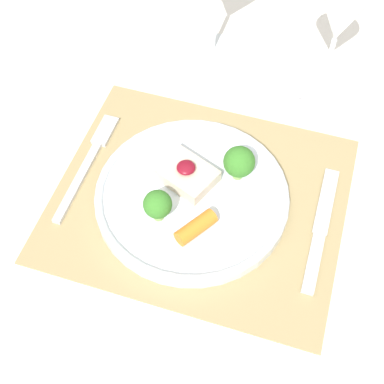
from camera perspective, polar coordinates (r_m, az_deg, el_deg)
The scene contains 8 objects.
ground_plane at distance 1.44m, azimuth 0.47°, elevation -17.42°, with size 8.00×8.00×0.00m, color #4C4742.
dining_table at distance 0.82m, azimuth 0.78°, elevation -3.70°, with size 1.37×1.25×0.74m.
placemat at distance 0.76m, azimuth 0.85°, elevation -0.65°, with size 0.40×0.34×0.00m, color #9E895B.
dinner_plate at distance 0.74m, azimuth 0.08°, elevation -0.20°, with size 0.27×0.27×0.07m.
fork at distance 0.81m, azimuth -10.79°, elevation 3.54°, with size 0.02×0.20×0.01m.
knife at distance 0.74m, azimuth 13.38°, elevation -4.58°, with size 0.02×0.20×0.01m.
spoon at distance 0.88m, azimuth 10.19°, elevation 9.16°, with size 0.19×0.04×0.01m.
wine_glass_near at distance 0.83m, azimuth 15.46°, elevation 17.14°, with size 0.08×0.08×0.19m.
Camera 1 is at (0.12, -0.41, 1.38)m, focal length 50.00 mm.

